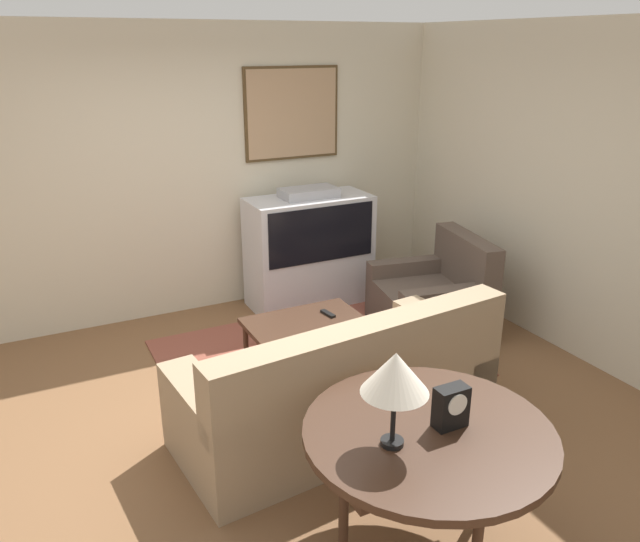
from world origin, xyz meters
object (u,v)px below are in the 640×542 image
couch (341,391)px  console_table (429,440)px  tv (309,250)px  mantel_clock (451,407)px  table_lamp (395,374)px  coffee_table (303,324)px  armchair (433,301)px

couch → console_table: 1.19m
tv → couch: bearing=-110.5°
couch → mantel_clock: (-0.02, -1.14, 0.53)m
couch → table_lamp: (-0.35, -1.14, 0.80)m
couch → mantel_clock: size_ratio=10.36×
console_table → tv: bearing=74.1°
mantel_clock → coffee_table: bearing=84.3°
coffee_table → mantel_clock: 2.20m
coffee_table → console_table: 2.16m
tv → mantel_clock: (-0.82, -3.28, 0.29)m
tv → couch: tv is taller
mantel_clock → table_lamp: bearing=179.8°
armchair → coffee_table: armchair is taller
couch → tv: bearing=-116.0°
mantel_clock → armchair: bearing=54.6°
console_table → couch: bearing=83.5°
tv → mantel_clock: size_ratio=5.66×
mantel_clock → tv: bearing=75.9°
tv → table_lamp: 3.52m
couch → armchair: size_ratio=2.05×
table_lamp → couch: bearing=72.7°
tv → armchair: 1.35m
table_lamp → armchair: bearing=49.2°
console_table → coffee_table: bearing=81.4°
couch → mantel_clock: mantel_clock is taller
armchair → coffee_table: (-1.33, -0.04, 0.07)m
tv → mantel_clock: 3.39m
armchair → mantel_clock: 2.72m
tv → coffee_table: bearing=-118.0°
coffee_table → console_table: size_ratio=0.76×
tv → coffee_table: 1.31m
console_table → mantel_clock: (0.11, -0.02, 0.17)m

